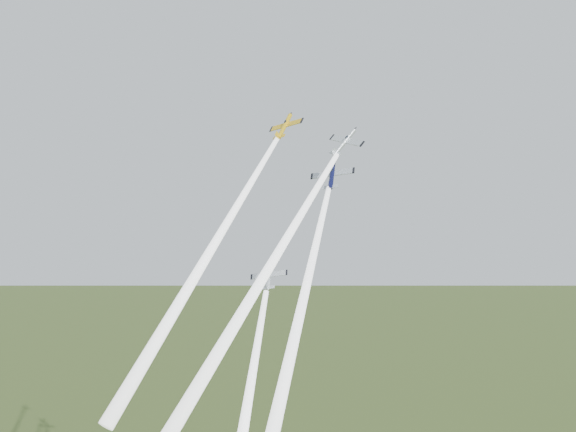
# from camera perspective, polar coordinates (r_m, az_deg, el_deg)

# --- Properties ---
(plane_yellow) EXTENTS (8.78, 7.92, 8.45)m
(plane_yellow) POSITION_cam_1_polar(r_m,az_deg,el_deg) (146.48, -0.27, 7.11)
(plane_yellow) COLOR yellow
(smoke_trail_yellow) EXTENTS (9.45, 42.63, 50.44)m
(smoke_trail_yellow) POSITION_cam_1_polar(r_m,az_deg,el_deg) (129.38, -6.80, -3.82)
(smoke_trail_yellow) COLOR white
(plane_navy) EXTENTS (10.28, 7.98, 8.26)m
(plane_navy) POSITION_cam_1_polar(r_m,az_deg,el_deg) (134.28, 3.49, 3.26)
(plane_navy) COLOR #0D103A
(smoke_trail_navy) EXTENTS (12.47, 44.53, 53.18)m
(smoke_trail_navy) POSITION_cam_1_polar(r_m,az_deg,el_deg) (113.19, 0.32, -10.41)
(smoke_trail_navy) COLOR white
(plane_silver_right) EXTENTS (10.22, 7.48, 8.54)m
(plane_silver_right) POSITION_cam_1_polar(r_m,az_deg,el_deg) (132.17, 4.49, 5.85)
(plane_silver_right) COLOR silver
(smoke_trail_silver_right) EXTENTS (13.68, 41.38, 49.75)m
(smoke_trail_silver_right) POSITION_cam_1_polar(r_m,az_deg,el_deg) (116.62, -2.87, -6.36)
(smoke_trail_silver_right) COLOR white
(plane_silver_low) EXTENTS (8.53, 6.85, 6.61)m
(plane_silver_low) POSITION_cam_1_polar(r_m,az_deg,el_deg) (126.61, -1.54, -4.79)
(plane_silver_low) COLOR silver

